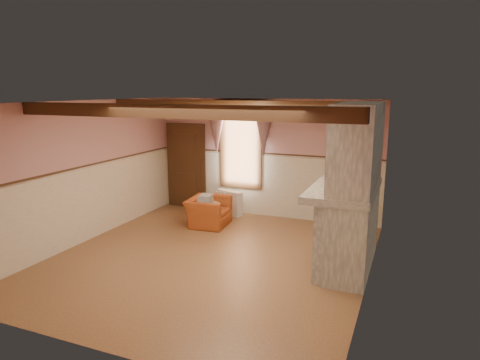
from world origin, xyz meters
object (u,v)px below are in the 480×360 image
at_px(radiator, 229,203).
at_px(bowl, 343,185).
at_px(mantel_clock, 352,172).
at_px(oil_lamp, 348,174).
at_px(side_table, 208,216).
at_px(armchair, 208,212).

height_order(radiator, bowl, bowl).
bearing_deg(mantel_clock, oil_lamp, -90.00).
distance_m(side_table, bowl, 3.49).
relative_size(side_table, oil_lamp, 2.00).
relative_size(bowl, oil_lamp, 1.28).
xyz_separation_m(armchair, radiator, (0.10, 0.94, -0.01)).
bearing_deg(oil_lamp, mantel_clock, 90.00).
bearing_deg(radiator, oil_lamp, -12.11).
height_order(radiator, mantel_clock, mantel_clock).
relative_size(side_table, bowl, 1.56).
relative_size(radiator, oil_lamp, 2.50).
bearing_deg(armchair, radiator, -11.51).
xyz_separation_m(armchair, mantel_clock, (3.14, -0.36, 1.21)).
height_order(mantel_clock, oil_lamp, oil_lamp).
bearing_deg(side_table, oil_lamp, -12.31).
bearing_deg(bowl, oil_lamp, 90.00).
xyz_separation_m(armchair, bowl, (3.14, -1.33, 1.15)).
relative_size(armchair, oil_lamp, 3.43).
bearing_deg(side_table, mantel_clock, -3.46).
distance_m(radiator, bowl, 3.96).
xyz_separation_m(side_table, mantel_clock, (3.07, -0.19, 1.25)).
bearing_deg(radiator, armchair, -78.05).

